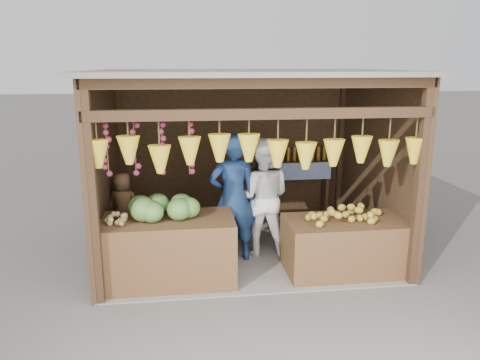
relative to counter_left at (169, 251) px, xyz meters
name	(u,v)px	position (x,y,z in m)	size (l,w,h in m)	color
ground	(246,248)	(1.13, 0.98, -0.43)	(80.00, 80.00, 0.00)	#514F49
stall_structure	(244,141)	(1.10, 0.94, 1.24)	(4.30, 3.30, 2.66)	slate
back_shelf	(294,172)	(2.18, 2.26, 0.44)	(1.25, 0.32, 1.32)	#382314
counter_left	(169,251)	(0.00, 0.00, 0.00)	(1.66, 0.85, 0.86)	#4C2F19
counter_right	(348,246)	(2.39, 0.01, -0.06)	(1.69, 0.85, 0.73)	#4F351A
stool	(126,246)	(-0.65, 0.97, -0.30)	(0.28, 0.28, 0.27)	black
man_standing	(233,199)	(0.89, 0.57, 0.49)	(0.67, 0.44, 1.84)	navy
woman_standing	(262,197)	(1.34, 0.78, 0.44)	(0.84, 0.66, 1.74)	white
vendor_seated	(124,206)	(-0.65, 0.97, 0.33)	(0.48, 0.31, 0.98)	brown
melon_pile	(164,206)	(-0.04, 0.05, 0.59)	(1.00, 0.50, 0.32)	#224A13
tanfruit_pile	(116,218)	(-0.62, -0.09, 0.49)	(0.34, 0.40, 0.13)	#9D8148
mango_pile	(352,213)	(2.39, -0.05, 0.42)	(1.40, 0.64, 0.22)	#BA6D18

